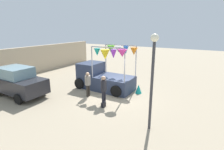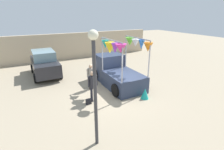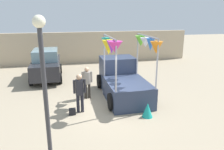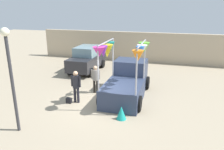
{
  "view_description": "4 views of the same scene",
  "coord_description": "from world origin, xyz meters",
  "views": [
    {
      "loc": [
        -9.22,
        -5.38,
        4.28
      ],
      "look_at": [
        0.49,
        0.33,
        1.23
      ],
      "focal_mm": 28.0,
      "sensor_mm": 36.0,
      "label": 1
    },
    {
      "loc": [
        -4.41,
        -8.2,
        4.54
      ],
      "look_at": [
        -0.03,
        0.19,
        1.13
      ],
      "focal_mm": 28.0,
      "sensor_mm": 36.0,
      "label": 2
    },
    {
      "loc": [
        -1.98,
        -8.93,
        4.11
      ],
      "look_at": [
        0.09,
        0.16,
        1.45
      ],
      "focal_mm": 35.0,
      "sensor_mm": 36.0,
      "label": 3
    },
    {
      "loc": [
        3.24,
        -9.7,
        4.78
      ],
      "look_at": [
        0.29,
        0.53,
        1.4
      ],
      "focal_mm": 35.0,
      "sensor_mm": 36.0,
      "label": 4
    }
  ],
  "objects": [
    {
      "name": "ground_plane",
      "position": [
        0.0,
        0.0,
        0.0
      ],
      "size": [
        60.0,
        60.0,
        0.0
      ],
      "primitive_type": "plane",
      "color": "gray"
    },
    {
      "name": "vendor_truck",
      "position": [
        0.9,
        1.37,
        0.94
      ],
      "size": [
        2.48,
        4.14,
        3.14
      ],
      "color": "#2D3851",
      "rests_on": "ground"
    },
    {
      "name": "parked_car",
      "position": [
        -3.06,
        5.29,
        0.94
      ],
      "size": [
        1.88,
        4.0,
        1.88
      ],
      "color": "#26262B",
      "rests_on": "ground"
    },
    {
      "name": "person_customer",
      "position": [
        -1.39,
        -0.23,
        1.02
      ],
      "size": [
        0.53,
        0.34,
        1.69
      ],
      "color": "black",
      "rests_on": "ground"
    },
    {
      "name": "person_vendor",
      "position": [
        -0.9,
        1.29,
        0.96
      ],
      "size": [
        0.53,
        0.34,
        1.6
      ],
      "color": "#2D2823",
      "rests_on": "ground"
    },
    {
      "name": "handbag",
      "position": [
        -1.74,
        -0.43,
        0.14
      ],
      "size": [
        0.28,
        0.16,
        0.28
      ],
      "primitive_type": "cube",
      "color": "black",
      "rests_on": "ground"
    },
    {
      "name": "street_lamp",
      "position": [
        -2.49,
        -3.33,
        2.65
      ],
      "size": [
        0.32,
        0.32,
        4.07
      ],
      "color": "#333338",
      "rests_on": "ground"
    },
    {
      "name": "brick_boundary_wall",
      "position": [
        0.0,
        9.47,
        1.3
      ],
      "size": [
        18.0,
        0.36,
        2.6
      ],
      "primitive_type": "cube",
      "color": "tan",
      "rests_on": "ground"
    },
    {
      "name": "folded_kite_bundle_teal",
      "position": [
        1.25,
        -1.3,
        0.3
      ],
      "size": [
        0.54,
        0.54,
        0.6
      ],
      "primitive_type": "cone",
      "rotation": [
        0.0,
        0.0,
        1.85
      ],
      "color": "teal",
      "rests_on": "ground"
    }
  ]
}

